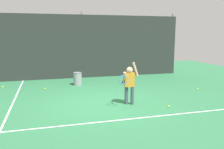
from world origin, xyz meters
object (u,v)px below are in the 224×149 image
(tennis_ball_0, at_px, (45,89))
(tennis_ball_4, at_px, (3,87))
(ball_hopper, at_px, (78,79))
(tennis_ball_1, at_px, (169,106))
(tennis_ball_2, at_px, (198,89))
(tennis_player, at_px, (129,82))

(tennis_ball_0, distance_m, tennis_ball_4, 1.90)
(ball_hopper, height_order, tennis_ball_1, ball_hopper)
(ball_hopper, height_order, tennis_ball_4, ball_hopper)
(tennis_ball_2, bearing_deg, ball_hopper, 153.46)
(tennis_player, bearing_deg, ball_hopper, 116.79)
(tennis_player, relative_size, tennis_ball_2, 20.46)
(tennis_ball_2, relative_size, tennis_ball_4, 1.00)
(ball_hopper, height_order, tennis_ball_2, ball_hopper)
(tennis_player, height_order, ball_hopper, tennis_player)
(ball_hopper, xyz_separation_m, tennis_ball_1, (2.26, -3.95, -0.26))
(tennis_player, height_order, tennis_ball_1, tennis_player)
(tennis_ball_1, xyz_separation_m, tennis_ball_2, (2.23, 1.70, 0.00))
(tennis_ball_1, bearing_deg, tennis_ball_0, 136.84)
(tennis_ball_4, bearing_deg, tennis_ball_0, -26.45)
(tennis_player, relative_size, tennis_ball_1, 20.46)
(tennis_ball_0, xyz_separation_m, tennis_ball_4, (-1.70, 0.85, 0.00))
(tennis_ball_2, bearing_deg, tennis_ball_1, -142.69)
(tennis_player, xyz_separation_m, tennis_ball_2, (3.30, 1.07, -0.69))
(tennis_player, distance_m, tennis_ball_2, 3.54)
(ball_hopper, xyz_separation_m, tennis_ball_2, (4.50, -2.25, -0.26))
(tennis_player, xyz_separation_m, tennis_ball_0, (-2.58, 2.79, -0.69))
(tennis_ball_4, bearing_deg, tennis_ball_1, -38.58)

